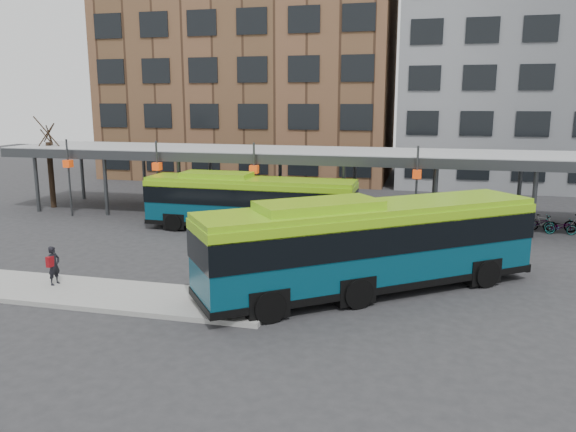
{
  "coord_description": "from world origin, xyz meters",
  "views": [
    {
      "loc": [
        6.47,
        -20.5,
        7.14
      ],
      "look_at": [
        0.26,
        4.54,
        1.8
      ],
      "focal_mm": 35.0,
      "sensor_mm": 36.0,
      "label": 1
    }
  ],
  "objects_px": {
    "bus_front": "(370,243)",
    "pedestrian": "(54,265)",
    "bus_rear": "(249,201)",
    "tree": "(51,172)"
  },
  "relations": [
    {
      "from": "tree",
      "to": "bus_rear",
      "type": "xyz_separation_m",
      "value": [
        15.05,
        -3.45,
        -0.76
      ]
    },
    {
      "from": "tree",
      "to": "bus_rear",
      "type": "distance_m",
      "value": 15.46
    },
    {
      "from": "bus_front",
      "to": "pedestrian",
      "type": "bearing_deg",
      "value": 155.15
    },
    {
      "from": "bus_rear",
      "to": "pedestrian",
      "type": "height_order",
      "value": "bus_rear"
    },
    {
      "from": "bus_front",
      "to": "bus_rear",
      "type": "bearing_deg",
      "value": 93.87
    },
    {
      "from": "bus_front",
      "to": "pedestrian",
      "type": "xyz_separation_m",
      "value": [
        -11.76,
        -2.57,
        -0.96
      ]
    },
    {
      "from": "pedestrian",
      "to": "bus_front",
      "type": "bearing_deg",
      "value": -69.67
    },
    {
      "from": "bus_front",
      "to": "pedestrian",
      "type": "height_order",
      "value": "bus_front"
    },
    {
      "from": "tree",
      "to": "pedestrian",
      "type": "xyz_separation_m",
      "value": [
        10.79,
        -14.63,
        -1.49
      ]
    },
    {
      "from": "tree",
      "to": "bus_front",
      "type": "height_order",
      "value": "tree"
    }
  ]
}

